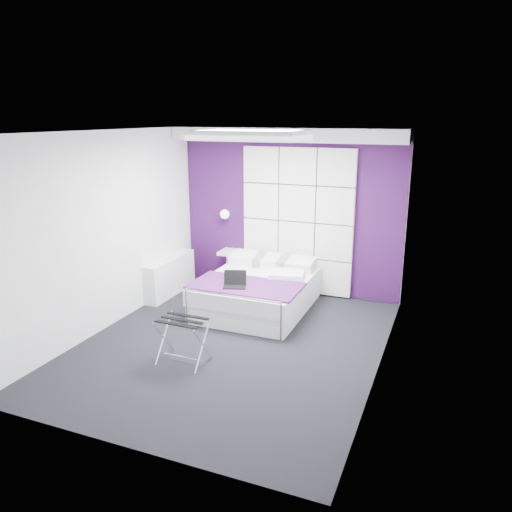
{
  "coord_description": "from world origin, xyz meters",
  "views": [
    {
      "loc": [
        2.43,
        -5.22,
        2.77
      ],
      "look_at": [
        0.18,
        0.35,
        1.08
      ],
      "focal_mm": 35.0,
      "sensor_mm": 36.0,
      "label": 1
    }
  ],
  "objects_px": {
    "radiator": "(170,276)",
    "luggage_rack": "(183,341)",
    "nightstand": "(235,252)",
    "laptop": "(236,283)",
    "wall_lamp": "(226,214)",
    "bed": "(258,291)"
  },
  "relations": [
    {
      "from": "radiator",
      "to": "bed",
      "type": "height_order",
      "value": "bed"
    },
    {
      "from": "wall_lamp",
      "to": "nightstand",
      "type": "bearing_deg",
      "value": -13.07
    },
    {
      "from": "wall_lamp",
      "to": "luggage_rack",
      "type": "xyz_separation_m",
      "value": [
        0.72,
        -2.7,
        -0.95
      ]
    },
    {
      "from": "luggage_rack",
      "to": "bed",
      "type": "bearing_deg",
      "value": 84.76
    },
    {
      "from": "wall_lamp",
      "to": "nightstand",
      "type": "height_order",
      "value": "wall_lamp"
    },
    {
      "from": "radiator",
      "to": "luggage_rack",
      "type": "relative_size",
      "value": 2.23
    },
    {
      "from": "laptop",
      "to": "wall_lamp",
      "type": "bearing_deg",
      "value": 101.03
    },
    {
      "from": "nightstand",
      "to": "laptop",
      "type": "relative_size",
      "value": 1.57
    },
    {
      "from": "nightstand",
      "to": "laptop",
      "type": "height_order",
      "value": "laptop"
    },
    {
      "from": "luggage_rack",
      "to": "radiator",
      "type": "bearing_deg",
      "value": 125.41
    },
    {
      "from": "bed",
      "to": "laptop",
      "type": "height_order",
      "value": "laptop"
    },
    {
      "from": "bed",
      "to": "nightstand",
      "type": "relative_size",
      "value": 3.8
    },
    {
      "from": "nightstand",
      "to": "bed",
      "type": "bearing_deg",
      "value": -47.49
    },
    {
      "from": "bed",
      "to": "luggage_rack",
      "type": "bearing_deg",
      "value": -95.71
    },
    {
      "from": "wall_lamp",
      "to": "luggage_rack",
      "type": "distance_m",
      "value": 2.96
    },
    {
      "from": "radiator",
      "to": "luggage_rack",
      "type": "height_order",
      "value": "radiator"
    },
    {
      "from": "bed",
      "to": "radiator",
      "type": "bearing_deg",
      "value": 177.06
    },
    {
      "from": "bed",
      "to": "luggage_rack",
      "type": "height_order",
      "value": "bed"
    },
    {
      "from": "radiator",
      "to": "nightstand",
      "type": "distance_m",
      "value": 1.12
    },
    {
      "from": "radiator",
      "to": "luggage_rack",
      "type": "distance_m",
      "value": 2.37
    },
    {
      "from": "bed",
      "to": "nightstand",
      "type": "xyz_separation_m",
      "value": [
        -0.73,
        0.8,
        0.32
      ]
    },
    {
      "from": "bed",
      "to": "wall_lamp",
      "type": "bearing_deg",
      "value": 137.15
    }
  ]
}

